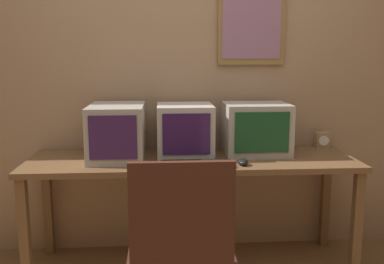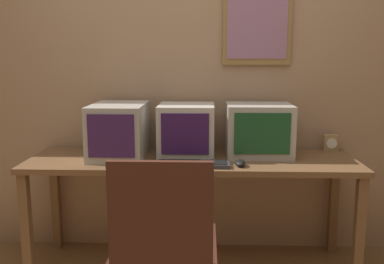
{
  "view_description": "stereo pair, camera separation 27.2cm",
  "coord_description": "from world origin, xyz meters",
  "px_view_note": "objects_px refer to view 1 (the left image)",
  "views": [
    {
      "loc": [
        -0.18,
        -1.79,
        1.4
      ],
      "look_at": [
        0.0,
        0.88,
        0.92
      ],
      "focal_mm": 40.0,
      "sensor_mm": 36.0,
      "label": 1
    },
    {
      "loc": [
        0.09,
        -1.8,
        1.4
      ],
      "look_at": [
        0.0,
        0.88,
        0.92
      ],
      "focal_mm": 40.0,
      "sensor_mm": 36.0,
      "label": 2
    }
  ],
  "objects_px": {
    "mouse_near_keyboard": "(243,162)",
    "monitor_center": "(185,130)",
    "desk_clock": "(322,140)",
    "office_chair": "(181,264)",
    "keyboard_main": "(196,164)",
    "monitor_right": "(256,129)",
    "monitor_left": "(117,132)"
  },
  "relations": [
    {
      "from": "monitor_right",
      "to": "desk_clock",
      "type": "height_order",
      "value": "monitor_right"
    },
    {
      "from": "monitor_left",
      "to": "keyboard_main",
      "type": "relative_size",
      "value": 1.1
    },
    {
      "from": "mouse_near_keyboard",
      "to": "monitor_center",
      "type": "bearing_deg",
      "value": 139.75
    },
    {
      "from": "monitor_right",
      "to": "desk_clock",
      "type": "xyz_separation_m",
      "value": [
        0.52,
        0.15,
        -0.11
      ]
    },
    {
      "from": "desk_clock",
      "to": "office_chair",
      "type": "xyz_separation_m",
      "value": [
        -1.06,
        -1.01,
        -0.39
      ]
    },
    {
      "from": "office_chair",
      "to": "keyboard_main",
      "type": "bearing_deg",
      "value": 78.33
    },
    {
      "from": "monitor_right",
      "to": "monitor_center",
      "type": "bearing_deg",
      "value": -178.63
    },
    {
      "from": "monitor_center",
      "to": "keyboard_main",
      "type": "distance_m",
      "value": 0.33
    },
    {
      "from": "monitor_center",
      "to": "office_chair",
      "type": "relative_size",
      "value": 0.39
    },
    {
      "from": "mouse_near_keyboard",
      "to": "monitor_right",
      "type": "bearing_deg",
      "value": 64.16
    },
    {
      "from": "mouse_near_keyboard",
      "to": "office_chair",
      "type": "bearing_deg",
      "value": -125.11
    },
    {
      "from": "monitor_center",
      "to": "office_chair",
      "type": "bearing_deg",
      "value": -94.37
    },
    {
      "from": "monitor_left",
      "to": "monitor_center",
      "type": "relative_size",
      "value": 1.3
    },
    {
      "from": "monitor_center",
      "to": "monitor_left",
      "type": "bearing_deg",
      "value": -173.45
    },
    {
      "from": "keyboard_main",
      "to": "desk_clock",
      "type": "xyz_separation_m",
      "value": [
        0.94,
        0.44,
        0.04
      ]
    },
    {
      "from": "monitor_left",
      "to": "mouse_near_keyboard",
      "type": "bearing_deg",
      "value": -16.81
    },
    {
      "from": "desk_clock",
      "to": "office_chair",
      "type": "height_order",
      "value": "office_chair"
    },
    {
      "from": "office_chair",
      "to": "mouse_near_keyboard",
      "type": "bearing_deg",
      "value": 54.89
    },
    {
      "from": "keyboard_main",
      "to": "desk_clock",
      "type": "bearing_deg",
      "value": 25.29
    },
    {
      "from": "keyboard_main",
      "to": "monitor_right",
      "type": "bearing_deg",
      "value": 35.02
    },
    {
      "from": "mouse_near_keyboard",
      "to": "office_chair",
      "type": "height_order",
      "value": "office_chair"
    },
    {
      "from": "keyboard_main",
      "to": "mouse_near_keyboard",
      "type": "xyz_separation_m",
      "value": [
        0.28,
        0.0,
        0.01
      ]
    },
    {
      "from": "monitor_center",
      "to": "desk_clock",
      "type": "bearing_deg",
      "value": 9.03
    },
    {
      "from": "monitor_center",
      "to": "monitor_right",
      "type": "distance_m",
      "value": 0.48
    },
    {
      "from": "keyboard_main",
      "to": "office_chair",
      "type": "distance_m",
      "value": 0.67
    },
    {
      "from": "keyboard_main",
      "to": "office_chair",
      "type": "height_order",
      "value": "office_chair"
    },
    {
      "from": "keyboard_main",
      "to": "mouse_near_keyboard",
      "type": "bearing_deg",
      "value": 0.73
    },
    {
      "from": "monitor_left",
      "to": "monitor_right",
      "type": "xyz_separation_m",
      "value": [
        0.91,
        0.06,
        -0.0
      ]
    },
    {
      "from": "keyboard_main",
      "to": "monitor_center",
      "type": "bearing_deg",
      "value": 100.2
    },
    {
      "from": "monitor_right",
      "to": "keyboard_main",
      "type": "relative_size",
      "value": 0.96
    },
    {
      "from": "monitor_center",
      "to": "desk_clock",
      "type": "xyz_separation_m",
      "value": [
        0.99,
        0.16,
        -0.11
      ]
    },
    {
      "from": "monitor_left",
      "to": "office_chair",
      "type": "relative_size",
      "value": 0.51
    }
  ]
}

